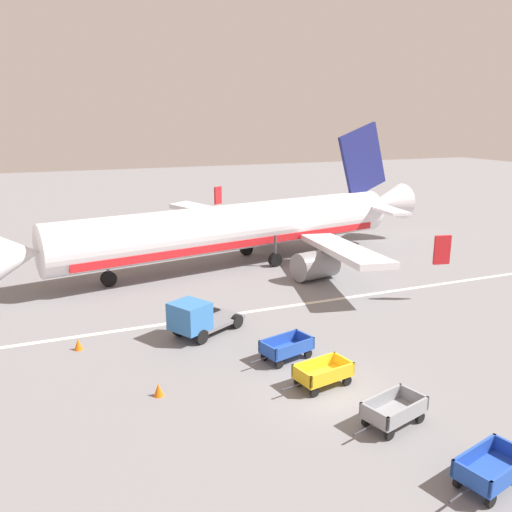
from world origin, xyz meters
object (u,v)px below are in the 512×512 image
Objects in this scene: baggage_cart_nearest at (491,469)px; service_truck_beside_carts at (196,318)px; baggage_cart_fourth_in_row at (286,348)px; traffic_cone_mid_apron at (159,390)px; airplane at (245,227)px; baggage_cart_third_in_row at (323,373)px; traffic_cone_near_plane at (78,344)px; baggage_cart_second_in_row at (394,411)px.

baggage_cart_nearest is 0.76× the size of service_truck_beside_carts.
baggage_cart_fourth_in_row is 0.76× the size of service_truck_beside_carts.
traffic_cone_mid_apron is (-6.69, -1.19, -0.31)m from baggage_cart_fourth_in_row.
airplane is 10.35× the size of baggage_cart_third_in_row.
baggage_cart_third_in_row is 6.09× the size of traffic_cone_near_plane.
baggage_cart_nearest and baggage_cart_second_in_row have the same top height.
baggage_cart_nearest is at bearing -70.46° from service_truck_beside_carts.
airplane is 10.36× the size of baggage_cart_fourth_in_row.
airplane is 7.89× the size of service_truck_beside_carts.
traffic_cone_near_plane reaches higher than traffic_cone_mid_apron.
traffic_cone_mid_apron is at bearing 131.78° from baggage_cart_nearest.
service_truck_beside_carts is at bearing 109.54° from baggage_cart_nearest.
baggage_cart_second_in_row is (-3.34, -24.59, -2.45)m from airplane.
baggage_cart_nearest and baggage_cart_third_in_row have the same top height.
traffic_cone_near_plane is (-14.22, -12.61, -2.76)m from airplane.
baggage_cart_fourth_in_row is at bearing -28.18° from traffic_cone_near_plane.
baggage_cart_second_in_row is 6.21× the size of traffic_cone_mid_apron.
baggage_cart_fourth_in_row reaches higher than traffic_cone_mid_apron.
service_truck_beside_carts reaches higher than traffic_cone_mid_apron.
baggage_cart_third_in_row reaches higher than traffic_cone_near_plane.
traffic_cone_mid_apron is at bearing -121.08° from airplane.
airplane is at bearing 82.27° from baggage_cart_second_in_row.
traffic_cone_near_plane is at bearing 140.28° from baggage_cart_third_in_row.
baggage_cart_second_in_row and baggage_cart_third_in_row have the same top height.
airplane is 10.35× the size of baggage_cart_nearest.
service_truck_beside_carts is 8.16× the size of traffic_cone_mid_apron.
baggage_cart_fourth_in_row is 6.80m from traffic_cone_mid_apron.
service_truck_beside_carts is 7.98× the size of traffic_cone_near_plane.
baggage_cart_second_in_row is 12.24m from service_truck_beside_carts.
baggage_cart_fourth_in_row reaches higher than traffic_cone_near_plane.
traffic_cone_mid_apron is (-11.39, -18.90, -2.76)m from airplane.
baggage_cart_third_in_row is 6.22× the size of traffic_cone_mid_apron.
baggage_cart_fourth_in_row is (-2.12, 11.05, 0.00)m from baggage_cart_nearest.
baggage_cart_second_in_row is at bearing -78.83° from baggage_cart_fourth_in_row.
service_truck_beside_carts reaches higher than baggage_cart_nearest.
baggage_cart_third_in_row is at bearing -63.74° from service_truck_beside_carts.
baggage_cart_second_in_row is at bearing -35.28° from traffic_cone_mid_apron.
baggage_cart_third_in_row is (-4.37, -20.80, -2.45)m from airplane.
baggage_cart_second_in_row is 7.02m from baggage_cart_fourth_in_row.
traffic_cone_near_plane is at bearing 151.82° from baggage_cart_fourth_in_row.
baggage_cart_fourth_in_row is at bearing 10.05° from traffic_cone_mid_apron.
baggage_cart_nearest and baggage_cart_fourth_in_row have the same top height.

